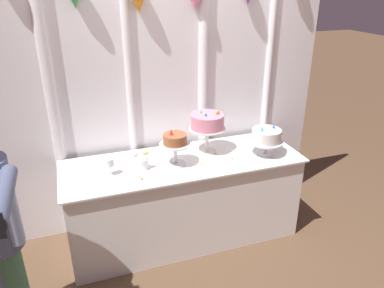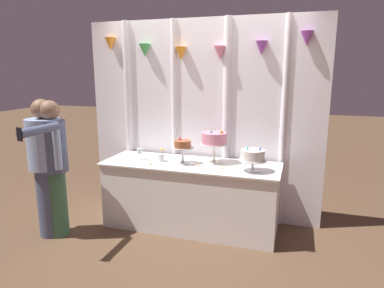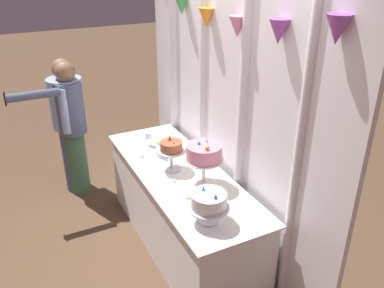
% 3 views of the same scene
% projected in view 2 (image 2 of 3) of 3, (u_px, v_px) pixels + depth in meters
% --- Properties ---
extents(ground_plane, '(24.00, 24.00, 0.00)m').
position_uv_depth(ground_plane, '(188.00, 230.00, 3.99)').
color(ground_plane, brown).
extents(draped_curtain, '(2.95, 0.15, 2.44)m').
position_uv_depth(draped_curtain, '(199.00, 118.00, 4.22)').
color(draped_curtain, white).
rests_on(draped_curtain, ground_plane).
extents(cake_table, '(2.04, 0.70, 0.79)m').
position_uv_depth(cake_table, '(191.00, 195.00, 4.00)').
color(cake_table, white).
rests_on(cake_table, ground_plane).
extents(cake_display_leftmost, '(0.26, 0.26, 0.32)m').
position_uv_depth(cake_display_leftmost, '(183.00, 146.00, 3.86)').
color(cake_display_leftmost, silver).
rests_on(cake_display_leftmost, cake_table).
extents(cake_display_center, '(0.32, 0.32, 0.39)m').
position_uv_depth(cake_display_center, '(214.00, 139.00, 3.88)').
color(cake_display_center, silver).
rests_on(cake_display_center, cake_table).
extents(cake_display_rightmost, '(0.30, 0.30, 0.27)m').
position_uv_depth(cake_display_rightmost, '(253.00, 156.00, 3.57)').
color(cake_display_rightmost, silver).
rests_on(cake_display_rightmost, cake_table).
extents(wine_glass, '(0.07, 0.07, 0.14)m').
position_uv_depth(wine_glass, '(140.00, 151.00, 4.03)').
color(wine_glass, silver).
rests_on(wine_glass, cake_table).
extents(flower_vase, '(0.13, 0.12, 0.17)m').
position_uv_depth(flower_vase, '(161.00, 156.00, 3.98)').
color(flower_vase, silver).
rests_on(flower_vase, cake_table).
extents(tealight_far_left, '(0.04, 0.04, 0.04)m').
position_uv_depth(tealight_far_left, '(150.00, 164.00, 3.85)').
color(tealight_far_left, beige).
rests_on(tealight_far_left, cake_table).
extents(tealight_near_left, '(0.04, 0.04, 0.03)m').
position_uv_depth(tealight_near_left, '(198.00, 166.00, 3.78)').
color(tealight_near_left, beige).
rests_on(tealight_near_left, cake_table).
extents(tealight_near_right, '(0.04, 0.04, 0.04)m').
position_uv_depth(tealight_near_right, '(221.00, 168.00, 3.70)').
color(tealight_near_right, beige).
rests_on(tealight_near_right, cake_table).
extents(guest_man_dark_suit, '(0.51, 0.45, 1.54)m').
position_uv_depth(guest_man_dark_suit, '(46.00, 164.00, 3.73)').
color(guest_man_dark_suit, '#4C5675').
rests_on(guest_man_dark_suit, ground_plane).
extents(guest_man_pink_jacket, '(0.41, 0.81, 1.53)m').
position_uv_depth(guest_man_pink_jacket, '(53.00, 162.00, 3.70)').
color(guest_man_pink_jacket, '#3D6B4C').
rests_on(guest_man_pink_jacket, ground_plane).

